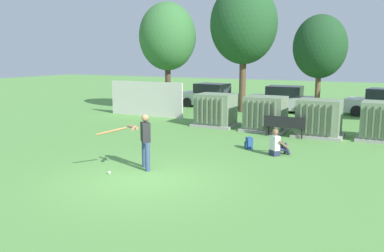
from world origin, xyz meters
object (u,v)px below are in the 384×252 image
(parked_car_leftmost, at_px, (211,96))
(parked_car_left_of_center, at_px, (283,100))
(backpack, at_px, (249,143))
(seated_spectator, at_px, (277,145))
(transformer_mid_east, at_px, (319,119))
(park_bench, at_px, (285,125))
(transformer_mid_west, at_px, (265,114))
(transformer_west, at_px, (216,110))
(sports_ball, at_px, (109,173))
(batter, at_px, (144,139))
(transformer_east, at_px, (384,122))

(parked_car_leftmost, height_order, parked_car_left_of_center, same)
(backpack, bearing_deg, seated_spectator, -22.67)
(backpack, xyz_separation_m, parked_car_leftmost, (-6.43, 10.79, 0.54))
(transformer_mid_east, bearing_deg, parked_car_left_of_center, 115.74)
(park_bench, xyz_separation_m, parked_car_leftmost, (-7.07, 7.95, 0.22))
(transformer_mid_west, bearing_deg, transformer_west, 176.66)
(park_bench, height_order, seated_spectator, seated_spectator)
(parked_car_leftmost, bearing_deg, sports_ball, -76.61)
(transformer_west, bearing_deg, park_bench, -18.26)
(batter, bearing_deg, seated_spectator, 48.39)
(parked_car_leftmost, bearing_deg, transformer_west, -63.94)
(transformer_east, relative_size, seated_spectator, 2.18)
(sports_ball, distance_m, parked_car_leftmost, 16.33)
(transformer_mid_east, relative_size, seated_spectator, 2.18)
(seated_spectator, bearing_deg, batter, -131.61)
(batter, bearing_deg, sports_ball, -124.90)
(transformer_west, distance_m, parked_car_leftmost, 7.45)
(transformer_mid_west, height_order, sports_ball, transformer_mid_west)
(transformer_mid_east, distance_m, park_bench, 1.57)
(transformer_mid_east, bearing_deg, park_bench, -146.70)
(park_bench, bearing_deg, batter, -110.75)
(transformer_mid_east, distance_m, batter, 8.78)
(seated_spectator, distance_m, backpack, 1.34)
(seated_spectator, relative_size, backpack, 2.19)
(transformer_mid_east, bearing_deg, parked_car_leftmost, 139.68)
(sports_ball, bearing_deg, parked_car_left_of_center, 85.78)
(seated_spectator, distance_m, parked_car_leftmost, 13.66)
(park_bench, height_order, parked_car_leftmost, parked_car_leftmost)
(transformer_east, xyz_separation_m, sports_ball, (-7.18, -9.04, -0.74))
(transformer_mid_west, height_order, parked_car_leftmost, same)
(transformer_west, height_order, seated_spectator, transformer_west)
(sports_ball, bearing_deg, transformer_mid_east, 62.38)
(transformer_mid_west, xyz_separation_m, parked_car_leftmost, (-5.88, 6.85, -0.04))
(sports_ball, height_order, parked_car_leftmost, parked_car_leftmost)
(transformer_mid_east, distance_m, seated_spectator, 4.28)
(sports_ball, height_order, seated_spectator, seated_spectator)
(transformer_west, distance_m, seated_spectator, 6.37)
(transformer_west, relative_size, parked_car_leftmost, 0.48)
(transformer_mid_west, relative_size, backpack, 4.77)
(park_bench, relative_size, seated_spectator, 1.87)
(transformer_west, relative_size, batter, 1.21)
(transformer_mid_west, bearing_deg, batter, -100.23)
(park_bench, distance_m, parked_car_leftmost, 10.64)
(transformer_mid_west, relative_size, transformer_east, 1.00)
(transformer_east, xyz_separation_m, backpack, (-4.52, -3.96, -0.57))
(transformer_east, distance_m, batter, 10.41)
(transformer_east, height_order, batter, batter)
(transformer_mid_west, bearing_deg, backpack, -82.06)
(backpack, xyz_separation_m, parked_car_left_of_center, (-1.49, 10.79, 0.54))
(transformer_mid_east, bearing_deg, batter, -116.69)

